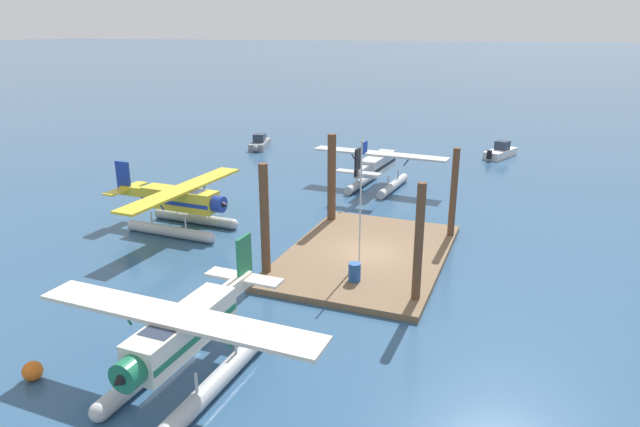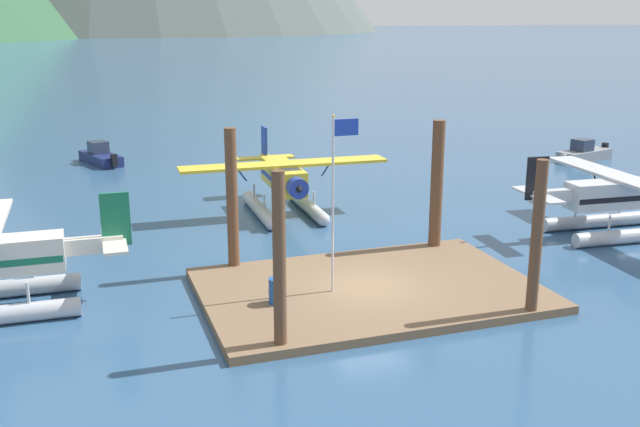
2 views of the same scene
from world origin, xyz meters
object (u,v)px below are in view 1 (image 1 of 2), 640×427
(fuel_drum, at_px, (355,272))
(seaplane_yellow_bow_centre, at_px, (181,205))
(flagpole, at_px, (362,188))
(boat_white_open_se, at_px, (501,152))
(seaplane_silver_stbd_fwd, at_px, (378,168))
(boat_grey_open_east, at_px, (260,143))
(seaplane_cream_port_fwd, at_px, (184,340))
(mooring_buoy, at_px, (33,371))

(fuel_drum, distance_m, seaplane_yellow_bow_centre, 12.64)
(flagpole, height_order, boat_white_open_se, flagpole)
(fuel_drum, height_order, seaplane_silver_stbd_fwd, seaplane_silver_stbd_fwd)
(fuel_drum, relative_size, boat_white_open_se, 0.19)
(flagpole, height_order, boat_grey_open_east, flagpole)
(seaplane_cream_port_fwd, height_order, boat_grey_open_east, seaplane_cream_port_fwd)
(mooring_buoy, bearing_deg, seaplane_cream_port_fwd, -69.20)
(fuel_drum, bearing_deg, boat_white_open_se, -7.74)
(seaplane_cream_port_fwd, xyz_separation_m, seaplane_yellow_bow_centre, (12.82, 8.96, 0.00))
(flagpole, relative_size, mooring_buoy, 9.08)
(fuel_drum, relative_size, boat_grey_open_east, 0.18)
(mooring_buoy, xyz_separation_m, boat_grey_open_east, (38.17, 10.82, 0.14))
(seaplane_yellow_bow_centre, distance_m, boat_white_open_se, 32.62)
(seaplane_yellow_bow_centre, relative_size, boat_grey_open_east, 2.18)
(boat_grey_open_east, bearing_deg, seaplane_yellow_bow_centre, -163.80)
(boat_white_open_se, bearing_deg, seaplane_cream_port_fwd, 169.72)
(flagpole, height_order, seaplane_cream_port_fwd, flagpole)
(seaplane_yellow_bow_centre, bearing_deg, boat_grey_open_east, 16.20)
(mooring_buoy, distance_m, boat_white_open_se, 44.63)
(seaplane_silver_stbd_fwd, distance_m, boat_grey_open_east, 18.35)
(seaplane_cream_port_fwd, height_order, seaplane_silver_stbd_fwd, same)
(seaplane_yellow_bow_centre, xyz_separation_m, boat_grey_open_east, (23.47, 6.82, -1.09))
(seaplane_silver_stbd_fwd, xyz_separation_m, seaplane_yellow_bow_centre, (-13.30, 8.42, 0.00))
(mooring_buoy, relative_size, boat_white_open_se, 0.15)
(seaplane_yellow_bow_centre, xyz_separation_m, boat_white_open_se, (28.18, -16.39, -1.09))
(seaplane_silver_stbd_fwd, xyz_separation_m, boat_white_open_se, (14.88, -7.97, -1.09))
(boat_grey_open_east, bearing_deg, flagpole, -143.48)
(flagpole, relative_size, seaplane_silver_stbd_fwd, 0.60)
(seaplane_silver_stbd_fwd, bearing_deg, seaplane_cream_port_fwd, -178.83)
(fuel_drum, bearing_deg, mooring_buoy, 143.81)
(seaplane_silver_stbd_fwd, distance_m, boat_white_open_se, 16.91)
(fuel_drum, distance_m, mooring_buoy, 13.65)
(fuel_drum, height_order, boat_grey_open_east, boat_grey_open_east)
(fuel_drum, bearing_deg, flagpole, 11.05)
(flagpole, distance_m, seaplane_cream_port_fwd, 11.99)
(boat_white_open_se, bearing_deg, fuel_drum, 172.26)
(mooring_buoy, distance_m, seaplane_silver_stbd_fwd, 28.38)
(flagpole, relative_size, seaplane_yellow_bow_centre, 0.60)
(boat_grey_open_east, bearing_deg, seaplane_cream_port_fwd, -156.50)
(fuel_drum, relative_size, seaplane_cream_port_fwd, 0.08)
(mooring_buoy, bearing_deg, boat_grey_open_east, 15.83)
(seaplane_cream_port_fwd, bearing_deg, mooring_buoy, 110.80)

